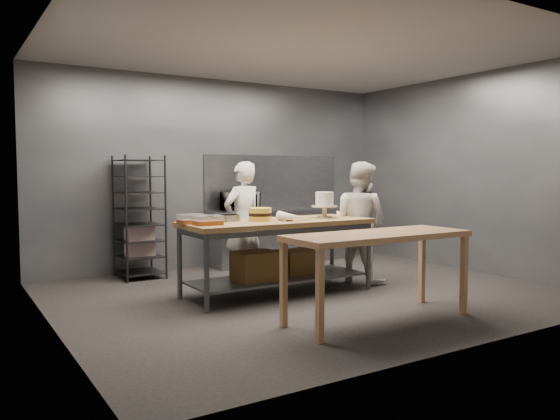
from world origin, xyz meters
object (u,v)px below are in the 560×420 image
chef_behind (243,223)px  speed_rack (139,218)px  near_counter (378,241)px  work_table (276,248)px  microwave (240,201)px  frosted_cake_stand (325,202)px  chef_right (360,222)px  layer_cake (260,214)px

chef_behind → speed_rack: bearing=-58.3°
near_counter → work_table: bearing=99.1°
microwave → frosted_cake_stand: (0.17, -2.03, 0.08)m
chef_behind → chef_right: (1.41, -0.78, -0.00)m
near_counter → frosted_cake_stand: (0.48, 1.56, 0.32)m
near_counter → chef_behind: 2.41m
near_counter → frosted_cake_stand: frosted_cake_stand is taller
frosted_cake_stand → chef_behind: bearing=132.3°
near_counter → chef_right: bearing=55.1°
microwave → near_counter: bearing=-94.8°
work_table → layer_cake: (-0.21, 0.03, 0.43)m
work_table → speed_rack: bearing=120.0°
work_table → chef_right: size_ratio=1.45×
layer_cake → near_counter: bearing=-73.7°
near_counter → microwave: microwave is taller
microwave → chef_behind: bearing=-116.3°
work_table → chef_right: bearing=1.6°
near_counter → chef_behind: (-0.29, 2.40, 0.02)m
chef_behind → layer_cake: chef_behind is taller
chef_right → layer_cake: (-1.59, -0.01, 0.17)m
near_counter → microwave: size_ratio=3.69×
layer_cake → chef_right: bearing=0.5°
chef_right → frosted_cake_stand: bearing=77.8°
chef_behind → frosted_cake_stand: chef_behind is taller
chef_behind → microwave: 1.35m
chef_right → microwave: (-0.82, 1.97, 0.22)m
chef_right → layer_cake: bearing=73.4°
work_table → speed_rack: speed_rack is taller
work_table → chef_behind: size_ratio=1.45×
chef_right → layer_cake: 1.60m
speed_rack → chef_right: (2.49, -1.89, -0.03)m
chef_right → frosted_cake_stand: (-0.65, -0.06, 0.30)m
microwave → layer_cake: size_ratio=1.94×
microwave → work_table: bearing=-105.4°
microwave → frosted_cake_stand: size_ratio=1.59×
near_counter → layer_cake: layer_cake is taller
speed_rack → frosted_cake_stand: size_ratio=5.15×
chef_behind → frosted_cake_stand: size_ratio=4.88×
frosted_cake_stand → chef_right: bearing=5.0°
work_table → chef_behind: 0.86m
speed_rack → chef_behind: bearing=-45.8°
chef_behind → frosted_cake_stand: (0.76, -0.84, 0.30)m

